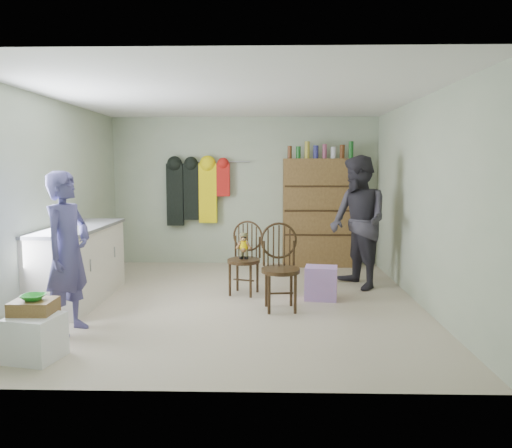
{
  "coord_description": "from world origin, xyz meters",
  "views": [
    {
      "loc": [
        0.41,
        -6.04,
        1.68
      ],
      "look_at": [
        0.25,
        0.2,
        0.95
      ],
      "focal_mm": 35.0,
      "sensor_mm": 36.0,
      "label": 1
    }
  ],
  "objects_px": {
    "counter": "(79,263)",
    "dresser": "(319,212)",
    "chair_far": "(280,263)",
    "chair_front": "(245,253)"
  },
  "relations": [
    {
      "from": "chair_front",
      "to": "dresser",
      "type": "distance_m",
      "value": 2.24
    },
    {
      "from": "chair_front",
      "to": "chair_far",
      "type": "bearing_deg",
      "value": -41.61
    },
    {
      "from": "counter",
      "to": "dresser",
      "type": "xyz_separation_m",
      "value": [
        3.2,
        2.3,
        0.44
      ]
    },
    {
      "from": "chair_front",
      "to": "chair_far",
      "type": "height_order",
      "value": "chair_far"
    },
    {
      "from": "chair_front",
      "to": "dresser",
      "type": "xyz_separation_m",
      "value": [
        1.15,
        1.89,
        0.37
      ]
    },
    {
      "from": "chair_front",
      "to": "dresser",
      "type": "height_order",
      "value": "dresser"
    },
    {
      "from": "counter",
      "to": "chair_far",
      "type": "bearing_deg",
      "value": -6.73
    },
    {
      "from": "dresser",
      "to": "chair_far",
      "type": "bearing_deg",
      "value": -105.25
    },
    {
      "from": "counter",
      "to": "chair_front",
      "type": "height_order",
      "value": "chair_front"
    },
    {
      "from": "counter",
      "to": "chair_far",
      "type": "xyz_separation_m",
      "value": [
        2.49,
        -0.29,
        0.07
      ]
    }
  ]
}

